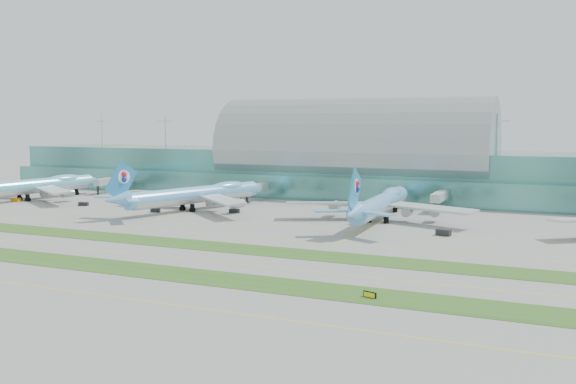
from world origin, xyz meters
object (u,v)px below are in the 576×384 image
at_px(terminal, 354,163).
at_px(airliner_a, 32,185).
at_px(taxiway_sign_east, 370,295).
at_px(airliner_b, 196,194).
at_px(airliner_c, 381,203).

height_order(terminal, airliner_a, terminal).
height_order(terminal, taxiway_sign_east, terminal).
bearing_deg(airliner_a, taxiway_sign_east, -16.56).
height_order(airliner_a, taxiway_sign_east, airliner_a).
relative_size(terminal, airliner_b, 4.86).
height_order(terminal, airliner_b, terminal).
bearing_deg(taxiway_sign_east, airliner_b, 155.28).
distance_m(airliner_a, airliner_b, 79.43).
relative_size(airliner_a, airliner_c, 0.99).
xyz_separation_m(airliner_a, taxiway_sign_east, (172.23, -88.51, -5.52)).
xyz_separation_m(terminal, airliner_c, (30.44, -66.91, -8.08)).
xyz_separation_m(terminal, taxiway_sign_east, (53.40, -158.18, -13.63)).
height_order(airliner_a, airliner_b, airliner_b).
bearing_deg(airliner_b, airliner_a, -160.43).
relative_size(terminal, taxiway_sign_east, 122.32).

